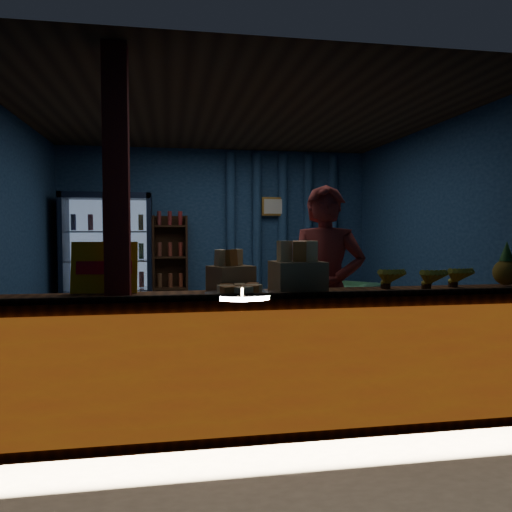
% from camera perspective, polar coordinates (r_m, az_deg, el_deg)
% --- Properties ---
extents(ground, '(4.60, 4.60, 0.00)m').
position_cam_1_polar(ground, '(5.53, -2.21, -11.62)').
color(ground, '#515154').
rests_on(ground, ground).
extents(room_walls, '(4.60, 4.60, 4.60)m').
position_cam_1_polar(room_walls, '(5.35, -2.25, 4.85)').
color(room_walls, navy).
rests_on(room_walls, ground).
extents(counter, '(4.40, 0.57, 0.99)m').
position_cam_1_polar(counter, '(3.59, 1.95, -11.85)').
color(counter, brown).
rests_on(counter, ground).
extents(support_post, '(0.16, 0.16, 2.60)m').
position_cam_1_polar(support_post, '(3.42, -15.54, 1.28)').
color(support_post, maroon).
rests_on(support_post, ground).
extents(beverage_cooler, '(1.20, 0.62, 1.90)m').
position_cam_1_polar(beverage_cooler, '(7.28, -16.48, -0.76)').
color(beverage_cooler, black).
rests_on(beverage_cooler, ground).
extents(bottle_shelf, '(0.50, 0.28, 1.60)m').
position_cam_1_polar(bottle_shelf, '(7.39, -9.77, -1.71)').
color(bottle_shelf, '#361E11').
rests_on(bottle_shelf, ground).
extents(curtain_folds, '(1.74, 0.14, 2.50)m').
position_cam_1_polar(curtain_folds, '(7.64, 3.06, 2.28)').
color(curtain_folds, navy).
rests_on(curtain_folds, room_walls).
extents(framed_picture, '(0.36, 0.04, 0.28)m').
position_cam_1_polar(framed_picture, '(7.57, 2.03, 5.68)').
color(framed_picture, gold).
rests_on(framed_picture, room_walls).
extents(shopkeeper, '(0.76, 0.64, 1.76)m').
position_cam_1_polar(shopkeeper, '(4.16, 7.94, -4.14)').
color(shopkeeper, maroon).
rests_on(shopkeeper, ground).
extents(green_chair, '(1.03, 1.03, 0.67)m').
position_cam_1_polar(green_chair, '(7.09, 10.82, -5.64)').
color(green_chair, '#53A668').
rests_on(green_chair, ground).
extents(side_table, '(0.72, 0.61, 0.66)m').
position_cam_1_polar(side_table, '(7.09, 5.01, -6.06)').
color(side_table, '#361E11').
rests_on(side_table, ground).
extents(yellow_sign, '(0.46, 0.12, 0.36)m').
position_cam_1_polar(yellow_sign, '(3.66, -16.93, -1.27)').
color(yellow_sign, yellow).
rests_on(yellow_sign, counter).
extents(snack_box_left, '(0.38, 0.32, 0.37)m').
position_cam_1_polar(snack_box_left, '(3.50, 4.77, -2.17)').
color(snack_box_left, '#A3864F').
rests_on(snack_box_left, counter).
extents(snack_box_centre, '(0.36, 0.33, 0.30)m').
position_cam_1_polar(snack_box_centre, '(3.62, -2.89, -2.36)').
color(snack_box_centre, '#A3864F').
rests_on(snack_box_centre, counter).
extents(pastry_tray, '(0.49, 0.49, 0.08)m').
position_cam_1_polar(pastry_tray, '(3.34, -1.74, -4.20)').
color(pastry_tray, silver).
rests_on(pastry_tray, counter).
extents(banana_bunches, '(0.81, 0.31, 0.18)m').
position_cam_1_polar(banana_bunches, '(3.98, 18.72, -2.31)').
color(banana_bunches, gold).
rests_on(banana_bunches, counter).
extents(pineapple, '(0.20, 0.20, 0.35)m').
position_cam_1_polar(pineapple, '(4.39, 26.69, -1.26)').
color(pineapple, '#856118').
rests_on(pineapple, counter).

